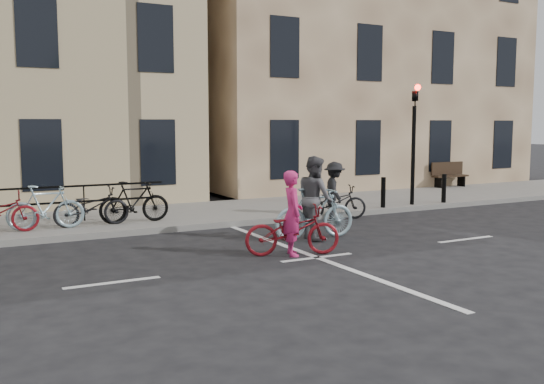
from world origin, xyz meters
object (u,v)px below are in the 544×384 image
bench (449,173)px  cyclist_grey (315,206)px  traffic_light (414,129)px  cyclist_pink (292,226)px  cyclist_dark (334,197)px

bench → cyclist_grey: 11.67m
traffic_light → cyclist_grey: 6.07m
cyclist_pink → bench: bearing=-39.2°
traffic_light → bench: traffic_light is taller
cyclist_dark → cyclist_pink: bearing=156.8°
bench → cyclist_dark: (-7.97, -3.83, -0.05)m
cyclist_pink → traffic_light: bearing=-41.1°
traffic_light → cyclist_pink: bearing=-149.1°
bench → cyclist_pink: 13.45m
bench → cyclist_dark: 8.84m
cyclist_dark → traffic_light: bearing=-61.3°
traffic_light → cyclist_pink: (-6.51, -3.90, -1.86)m
bench → cyclist_pink: (-11.31, -7.29, -0.08)m
bench → cyclist_grey: size_ratio=0.80×
traffic_light → bench: size_ratio=2.44×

